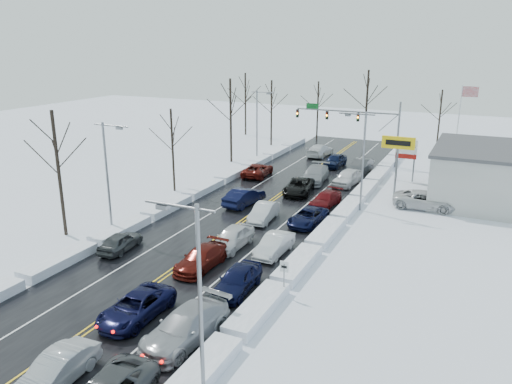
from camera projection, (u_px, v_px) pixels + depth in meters
The scene contains 43 objects.
ground at pixel (227, 232), 40.69m from camera, with size 160.00×160.00×0.00m, color white.
road_surface at pixel (238, 224), 42.42m from camera, with size 14.00×84.00×0.01m, color black.
snow_bank_left at pixel (164, 212), 45.50m from camera, with size 1.57×72.00×0.67m, color white.
snow_bank_right at pixel (324, 239), 39.35m from camera, with size 1.57×72.00×0.67m, color white.
traffic_signal_mast at pixel (357, 120), 61.96m from camera, with size 13.28×0.39×8.00m.
tires_plus_sign at pixel (398, 147), 48.85m from camera, with size 3.20×0.34×6.00m.
used_vehicles_sign at pixel (406, 152), 54.54m from camera, with size 2.20×0.22×4.65m.
speed_limit_sign at pixel (284, 272), 29.96m from camera, with size 0.55×0.09×2.35m.
flagpole at pixel (460, 120), 58.82m from camera, with size 1.87×1.20×10.00m.
streetlight_se at pixel (196, 290), 20.18m from camera, with size 3.20×0.25×9.00m.
streetlight_ne at pixel (361, 154), 44.45m from camera, with size 3.20×0.25×9.00m.
streetlight_sw at pixel (109, 169), 39.04m from camera, with size 3.20×0.25×9.00m.
streetlight_nw at pixel (258, 120), 63.30m from camera, with size 3.20×0.25×9.00m.
tree_left_b at pixel (56, 150), 38.11m from camera, with size 4.00×4.00×10.00m.
tree_left_c at pixel (172, 134), 50.14m from camera, with size 3.40×3.40×8.50m.
tree_left_d at pixel (231, 104), 62.15m from camera, with size 4.20×4.20×10.50m.
tree_left_e at pixel (271, 100), 72.60m from camera, with size 3.80×3.80×9.50m.
tree_far_a at pixel (245, 92), 80.61m from camera, with size 4.00×4.00×10.00m.
tree_far_b at pixel (318, 99), 76.82m from camera, with size 3.60×3.60×9.00m.
tree_far_c at pixel (367, 94), 71.44m from camera, with size 4.40×4.40×11.00m.
tree_far_d at pixel (441, 108), 69.20m from camera, with size 3.40×3.40×8.50m.
queued_car_1 at pixel (58, 384), 22.67m from camera, with size 1.56×4.49×1.48m, color #A8ABB0.
queued_car_2 at pixel (137, 318), 28.08m from camera, with size 2.37×5.14×1.43m, color black.
queued_car_3 at pixel (201, 268), 34.26m from camera, with size 2.01×4.94×1.43m, color #4F0F0A.
queued_car_4 at pixel (232, 247), 37.67m from camera, with size 1.90×4.72×1.61m, color silver.
queued_car_5 at pixel (264, 220), 43.34m from camera, with size 1.57×4.50×1.48m, color silver.
queued_car_6 at pixel (299, 193), 50.92m from camera, with size 2.49×5.41×1.50m, color black.
queued_car_7 at pixel (315, 182), 55.17m from camera, with size 2.41×5.93×1.72m, color gray.
queued_car_8 at pixel (335, 167), 61.68m from camera, with size 1.86×4.63×1.58m, color black.
queued_car_11 at pixel (186, 341), 25.98m from camera, with size 2.35×5.79×1.68m, color #989BA0.
queued_car_12 at pixel (237, 291), 31.09m from camera, with size 1.88×4.67×1.59m, color black.
queued_car_13 at pixel (274, 254), 36.50m from camera, with size 1.54×4.41×1.45m, color silver.
queued_car_14 at pixel (308, 224), 42.40m from camera, with size 2.22×4.82×1.34m, color black.
queued_car_15 at pixel (325, 206), 47.08m from camera, with size 1.89×4.65×1.35m, color #540B0E.
queued_car_16 at pixel (347, 185), 53.95m from camera, with size 2.00×4.98×1.70m, color silver.
queued_car_17 at pixel (360, 173), 58.61m from camera, with size 1.77×5.07×1.67m, color #393B3E.
oncoming_car_0 at pixel (244, 205), 47.34m from camera, with size 1.75×5.02×1.65m, color black.
oncoming_car_1 at pixel (258, 176), 57.48m from camera, with size 2.46×5.34×1.48m, color #530F0B.
oncoming_car_2 at pixel (320, 156), 67.37m from camera, with size 2.26×5.55×1.61m, color white.
oncoming_car_3 at pixel (121, 250), 37.16m from camera, with size 1.65×4.10×1.40m, color #3B3E40.
parked_car_0 at pixel (425, 209), 46.34m from camera, with size 2.70×5.86×1.63m, color silver.
parked_car_1 at pixel (461, 207), 46.78m from camera, with size 2.14×5.27×1.53m, color #424447.
parked_car_2 at pixel (447, 185), 53.85m from camera, with size 1.75×4.35×1.48m, color black.
Camera 1 is at (18.20, -33.41, 14.98)m, focal length 35.00 mm.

